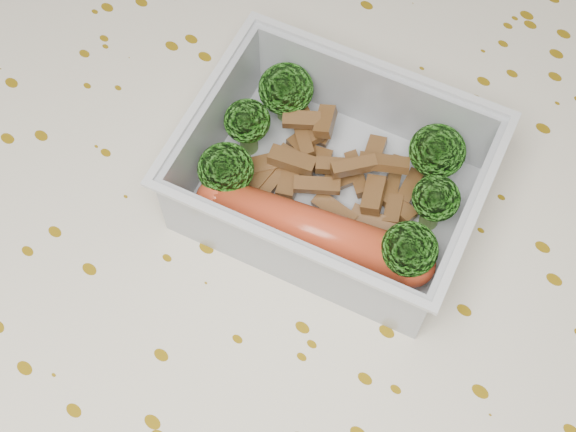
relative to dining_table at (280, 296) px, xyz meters
The scene contains 6 objects.
dining_table is the anchor object (origin of this frame).
tablecloth 0.05m from the dining_table, ahead, with size 1.46×0.96×0.19m.
lunch_container 0.12m from the dining_table, 80.58° to the left, with size 0.19×0.16×0.06m.
broccoli_florets 0.13m from the dining_table, 85.82° to the left, with size 0.15×0.12×0.04m.
meat_pile 0.11m from the dining_table, 91.43° to the left, with size 0.10×0.08×0.03m.
sausage 0.11m from the dining_table, 27.05° to the left, with size 0.13×0.06×0.03m.
Camera 1 is at (0.13, -0.15, 1.18)m, focal length 50.00 mm.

